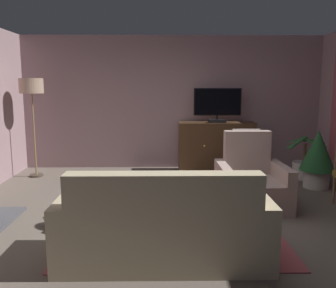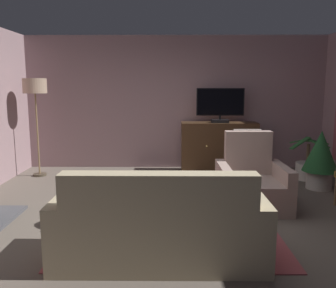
{
  "view_description": "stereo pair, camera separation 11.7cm",
  "coord_description": "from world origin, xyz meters",
  "px_view_note": "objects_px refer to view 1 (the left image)",
  "views": [
    {
      "loc": [
        -0.19,
        -4.46,
        1.69
      ],
      "look_at": [
        -0.12,
        0.42,
        0.89
      ],
      "focal_mm": 38.62,
      "sensor_mm": 36.0,
      "label": 1
    },
    {
      "loc": [
        -0.07,
        -4.46,
        1.69
      ],
      "look_at": [
        -0.12,
        0.42,
        0.89
      ],
      "focal_mm": 38.62,
      "sensor_mm": 36.0,
      "label": 2
    }
  ],
  "objects_px": {
    "potted_plant_small_fern_corner": "(304,168)",
    "cat": "(57,219)",
    "coffee_table": "(155,184)",
    "television": "(217,104)",
    "sofa_floral": "(164,230)",
    "tv_cabinet": "(216,148)",
    "tv_remote": "(152,178)",
    "folded_newspaper": "(156,181)",
    "potted_plant_on_hearth_side": "(318,156)",
    "armchair_angled_to_table": "(251,184)",
    "floor_lamp": "(32,91)"
  },
  "relations": [
    {
      "from": "folded_newspaper",
      "to": "potted_plant_on_hearth_side",
      "type": "xyz_separation_m",
      "value": [
        2.64,
        1.32,
        0.07
      ]
    },
    {
      "from": "television",
      "to": "armchair_angled_to_table",
      "type": "height_order",
      "value": "television"
    },
    {
      "from": "television",
      "to": "potted_plant_on_hearth_side",
      "type": "bearing_deg",
      "value": -38.89
    },
    {
      "from": "sofa_floral",
      "to": "cat",
      "type": "height_order",
      "value": "sofa_floral"
    },
    {
      "from": "coffee_table",
      "to": "folded_newspaper",
      "type": "relative_size",
      "value": 3.89
    },
    {
      "from": "armchair_angled_to_table",
      "to": "folded_newspaper",
      "type": "bearing_deg",
      "value": -162.13
    },
    {
      "from": "coffee_table",
      "to": "potted_plant_on_hearth_side",
      "type": "relative_size",
      "value": 1.21
    },
    {
      "from": "tv_remote",
      "to": "folded_newspaper",
      "type": "xyz_separation_m",
      "value": [
        0.05,
        -0.15,
        -0.01
      ]
    },
    {
      "from": "television",
      "to": "floor_lamp",
      "type": "height_order",
      "value": "floor_lamp"
    },
    {
      "from": "coffee_table",
      "to": "sofa_floral",
      "type": "distance_m",
      "value": 1.27
    },
    {
      "from": "television",
      "to": "floor_lamp",
      "type": "distance_m",
      "value": 3.46
    },
    {
      "from": "television",
      "to": "tv_remote",
      "type": "xyz_separation_m",
      "value": [
        -1.2,
        -2.38,
        -0.84
      ]
    },
    {
      "from": "folded_newspaper",
      "to": "armchair_angled_to_table",
      "type": "bearing_deg",
      "value": 18.61
    },
    {
      "from": "potted_plant_small_fern_corner",
      "to": "floor_lamp",
      "type": "relative_size",
      "value": 0.47
    },
    {
      "from": "potted_plant_small_fern_corner",
      "to": "cat",
      "type": "bearing_deg",
      "value": -149.49
    },
    {
      "from": "folded_newspaper",
      "to": "potted_plant_small_fern_corner",
      "type": "height_order",
      "value": "potted_plant_small_fern_corner"
    },
    {
      "from": "armchair_angled_to_table",
      "to": "potted_plant_on_hearth_side",
      "type": "xyz_separation_m",
      "value": [
        1.31,
        0.9,
        0.22
      ]
    },
    {
      "from": "tv_cabinet",
      "to": "floor_lamp",
      "type": "height_order",
      "value": "floor_lamp"
    },
    {
      "from": "sofa_floral",
      "to": "armchair_angled_to_table",
      "type": "height_order",
      "value": "armchair_angled_to_table"
    },
    {
      "from": "sofa_floral",
      "to": "armchair_angled_to_table",
      "type": "xyz_separation_m",
      "value": [
        1.23,
        1.62,
        -0.0
      ]
    },
    {
      "from": "folded_newspaper",
      "to": "tv_cabinet",
      "type": "bearing_deg",
      "value": 66.74
    },
    {
      "from": "sofa_floral",
      "to": "armchair_angled_to_table",
      "type": "distance_m",
      "value": 2.03
    },
    {
      "from": "coffee_table",
      "to": "sofa_floral",
      "type": "relative_size",
      "value": 0.58
    },
    {
      "from": "tv_cabinet",
      "to": "folded_newspaper",
      "type": "relative_size",
      "value": 4.95
    },
    {
      "from": "television",
      "to": "folded_newspaper",
      "type": "distance_m",
      "value": 2.9
    },
    {
      "from": "coffee_table",
      "to": "folded_newspaper",
      "type": "bearing_deg",
      "value": -73.73
    },
    {
      "from": "tv_remote",
      "to": "folded_newspaper",
      "type": "height_order",
      "value": "tv_remote"
    },
    {
      "from": "tv_remote",
      "to": "potted_plant_on_hearth_side",
      "type": "bearing_deg",
      "value": -81.17
    },
    {
      "from": "tv_cabinet",
      "to": "television",
      "type": "height_order",
      "value": "television"
    },
    {
      "from": "potted_plant_small_fern_corner",
      "to": "potted_plant_on_hearth_side",
      "type": "xyz_separation_m",
      "value": [
        -0.03,
        -0.61,
        0.35
      ]
    },
    {
      "from": "tv_remote",
      "to": "cat",
      "type": "distance_m",
      "value": 1.29
    },
    {
      "from": "sofa_floral",
      "to": "cat",
      "type": "relative_size",
      "value": 3.51
    },
    {
      "from": "television",
      "to": "potted_plant_on_hearth_side",
      "type": "distance_m",
      "value": 2.07
    },
    {
      "from": "tv_remote",
      "to": "tv_cabinet",
      "type": "bearing_deg",
      "value": -40.99
    },
    {
      "from": "tv_cabinet",
      "to": "sofa_floral",
      "type": "bearing_deg",
      "value": -105.52
    },
    {
      "from": "cat",
      "to": "coffee_table",
      "type": "bearing_deg",
      "value": 19.26
    },
    {
      "from": "television",
      "to": "potted_plant_small_fern_corner",
      "type": "bearing_deg",
      "value": -21.45
    },
    {
      "from": "sofa_floral",
      "to": "cat",
      "type": "bearing_deg",
      "value": 146.39
    },
    {
      "from": "television",
      "to": "cat",
      "type": "xyz_separation_m",
      "value": [
        -2.33,
        -2.87,
        -1.21
      ]
    },
    {
      "from": "tv_remote",
      "to": "sofa_floral",
      "type": "relative_size",
      "value": 0.08
    },
    {
      "from": "tv_cabinet",
      "to": "cat",
      "type": "height_order",
      "value": "tv_cabinet"
    },
    {
      "from": "armchair_angled_to_table",
      "to": "floor_lamp",
      "type": "bearing_deg",
      "value": 154.6
    },
    {
      "from": "tv_remote",
      "to": "floor_lamp",
      "type": "distance_m",
      "value": 3.19
    },
    {
      "from": "tv_cabinet",
      "to": "sofa_floral",
      "type": "relative_size",
      "value": 0.74
    },
    {
      "from": "television",
      "to": "floor_lamp",
      "type": "xyz_separation_m",
      "value": [
        -3.43,
        -0.38,
        0.26
      ]
    },
    {
      "from": "potted_plant_small_fern_corner",
      "to": "sofa_floral",
      "type": "bearing_deg",
      "value": -129.42
    },
    {
      "from": "coffee_table",
      "to": "folded_newspaper",
      "type": "distance_m",
      "value": 0.09
    },
    {
      "from": "coffee_table",
      "to": "cat",
      "type": "distance_m",
      "value": 1.27
    },
    {
      "from": "television",
      "to": "sofa_floral",
      "type": "xyz_separation_m",
      "value": [
        -1.05,
        -3.72,
        -1.0
      ]
    },
    {
      "from": "tv_remote",
      "to": "folded_newspaper",
      "type": "distance_m",
      "value": 0.16
    }
  ]
}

